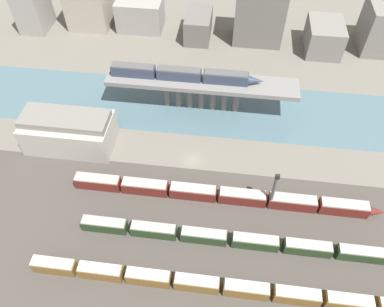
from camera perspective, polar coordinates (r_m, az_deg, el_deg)
The scene contains 15 objects.
ground_plane at distance 102.92m, azimuth 0.08°, elevation -1.05°, with size 400.00×400.00×0.00m, color #666056.
railbed_yard at distance 89.75m, azimuth -1.87°, elevation -12.88°, with size 280.00×42.00×0.01m, color #423D38.
river_water at distance 117.89m, azimuth 1.40°, elevation 7.11°, with size 320.00×24.68×0.01m, color #47606B.
bridge at distance 112.50m, azimuth 1.47°, elevation 10.21°, with size 56.33×8.90×10.45m.
train_on_bridge at distance 110.55m, azimuth -1.09°, elevation 11.97°, with size 44.43×3.11×3.44m.
train_yard_near at distance 83.33m, azimuth 5.22°, elevation -19.60°, with size 85.58×2.60×3.85m.
train_yard_mid at distance 88.28m, azimuth 6.56°, elevation -12.90°, with size 73.17×2.62×3.43m.
train_yard_far at distance 94.20m, azimuth 4.80°, elevation -6.33°, with size 77.38×3.00×3.65m.
warehouse_building at distance 108.82m, azimuth -18.25°, elevation 3.31°, with size 24.03×12.34×10.71m.
signal_tower at distance 90.70m, azimuth 12.25°, elevation -5.76°, with size 1.00×0.87×13.11m.
city_block_far_left at distance 162.35m, azimuth -23.19°, elevation 19.85°, with size 9.79×13.04×17.03m, color gray.
city_block_center at distance 153.23m, azimuth -7.90°, elevation 20.26°, with size 17.02×11.36×11.26m, color gray.
city_block_right at distance 147.08m, azimuth 0.98°, elevation 18.92°, with size 9.21×15.68×9.26m, color #605B56.
city_block_far_right at distance 145.03m, azimuth 10.25°, elevation 20.12°, with size 17.48×12.97×19.86m, color #605B56.
city_block_tall at distance 147.32m, azimuth 19.47°, elevation 16.41°, with size 12.14×15.91×10.30m, color slate.
Camera 1 is at (7.99, -64.85, 79.51)m, focal length 35.00 mm.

